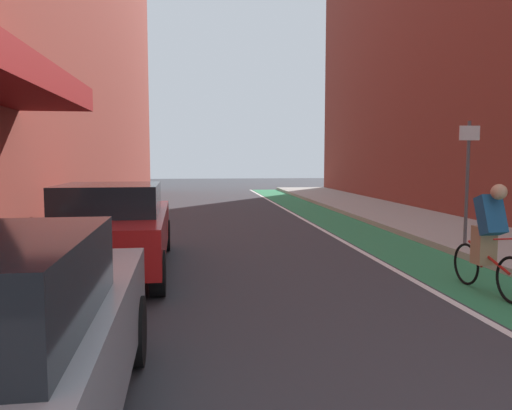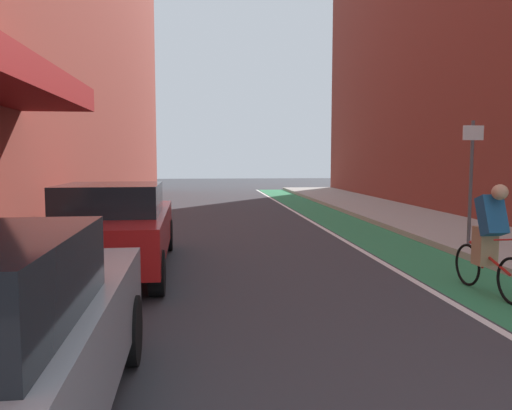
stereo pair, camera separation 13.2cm
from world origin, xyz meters
name	(u,v)px [view 2 (the right image)]	position (x,y,z in m)	size (l,w,h in m)	color
ground_plane	(253,238)	(0.00, 13.35, 0.00)	(76.33, 76.33, 0.00)	#38383D
bike_lane_paint	(349,225)	(3.03, 15.35, 0.00)	(1.60, 34.70, 0.00)	#2D8451
lane_divider_stripe	(319,226)	(2.13, 15.35, 0.00)	(0.12, 34.70, 0.00)	white
sidewalk_right	(425,222)	(5.40, 15.35, 0.07)	(3.13, 34.70, 0.14)	#A8A59E
building_facade_right	(484,31)	(8.17, 17.35, 6.23)	(2.40, 30.70, 12.47)	brown
parked_sedan_red	(114,226)	(-2.78, 9.94, 0.79)	(2.03, 4.72, 1.53)	red
cyclist_mid	(489,239)	(2.85, 7.82, 0.81)	(0.48, 1.70, 1.60)	black
street_sign_post	(471,172)	(4.29, 10.93, 1.69)	(0.44, 0.07, 2.60)	#4C4C51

